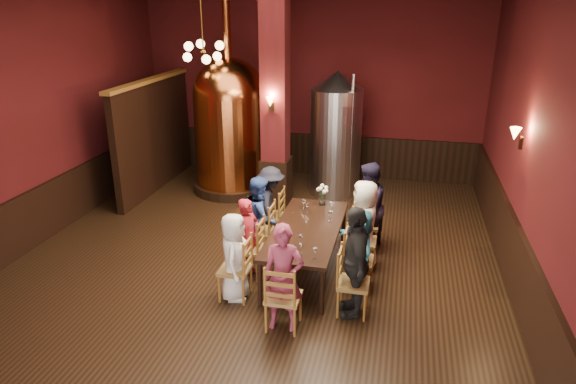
% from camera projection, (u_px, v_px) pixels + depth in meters
% --- Properties ---
extents(room, '(10.00, 10.02, 4.50)m').
position_uv_depth(room, '(248.00, 132.00, 7.51)').
color(room, black).
rests_on(room, ground).
extents(wainscot_right, '(0.08, 9.90, 1.00)m').
position_uv_depth(wainscot_right, '(518.00, 268.00, 7.30)').
color(wainscot_right, black).
rests_on(wainscot_right, ground).
extents(wainscot_back, '(7.90, 0.08, 1.00)m').
position_uv_depth(wainscot_back, '(309.00, 154.00, 12.65)').
color(wainscot_back, black).
rests_on(wainscot_back, ground).
extents(wainscot_left, '(0.08, 9.90, 1.00)m').
position_uv_depth(wainscot_left, '(34.00, 218.00, 8.95)').
color(wainscot_left, black).
rests_on(wainscot_left, ground).
extents(column, '(0.58, 0.58, 4.50)m').
position_uv_depth(column, '(275.00, 98.00, 10.12)').
color(column, '#470F13').
rests_on(column, ground).
extents(partition, '(0.22, 3.50, 2.40)m').
position_uv_depth(partition, '(154.00, 136.00, 11.46)').
color(partition, black).
rests_on(partition, ground).
extents(pendant_cluster, '(0.90, 0.90, 1.70)m').
position_uv_depth(pendant_cluster, '(203.00, 51.00, 10.23)').
color(pendant_cluster, '#A57226').
rests_on(pendant_cluster, room).
extents(sconce_wall, '(0.20, 0.20, 0.36)m').
position_uv_depth(sconce_wall, '(522.00, 137.00, 7.44)').
color(sconce_wall, black).
rests_on(sconce_wall, room).
extents(sconce_column, '(0.20, 0.20, 0.36)m').
position_uv_depth(sconce_column, '(271.00, 103.00, 9.87)').
color(sconce_column, black).
rests_on(sconce_column, column).
extents(dining_table, '(1.01, 2.40, 0.75)m').
position_uv_depth(dining_table, '(307.00, 231.00, 7.99)').
color(dining_table, black).
rests_on(dining_table, ground).
extents(chair_0, '(0.46, 0.46, 0.92)m').
position_uv_depth(chair_0, '(235.00, 269.00, 7.34)').
color(chair_0, olive).
rests_on(chair_0, ground).
extents(person_0, '(0.50, 0.69, 1.31)m').
position_uv_depth(person_0, '(234.00, 257.00, 7.27)').
color(person_0, silver).
rests_on(person_0, ground).
extents(chair_1, '(0.46, 0.46, 0.92)m').
position_uv_depth(chair_1, '(249.00, 248.00, 7.95)').
color(chair_1, olive).
rests_on(chair_1, ground).
extents(person_1, '(0.45, 0.54, 1.27)m').
position_uv_depth(person_1, '(248.00, 238.00, 7.89)').
color(person_1, maroon).
rests_on(person_1, ground).
extents(chair_2, '(0.46, 0.46, 0.92)m').
position_uv_depth(chair_2, '(261.00, 231.00, 8.55)').
color(chair_2, olive).
rests_on(chair_2, ground).
extents(person_2, '(0.49, 0.74, 1.41)m').
position_uv_depth(person_2, '(260.00, 217.00, 8.47)').
color(person_2, '#29458B').
rests_on(person_2, ground).
extents(chair_3, '(0.46, 0.46, 0.92)m').
position_uv_depth(chair_3, '(271.00, 215.00, 9.16)').
color(chair_3, olive).
rests_on(chair_3, ground).
extents(person_3, '(0.71, 0.98, 1.36)m').
position_uv_depth(person_3, '(271.00, 204.00, 9.08)').
color(person_3, black).
rests_on(person_3, ground).
extents(chair_4, '(0.46, 0.46, 0.92)m').
position_uv_depth(chair_4, '(354.00, 283.00, 6.98)').
color(chair_4, olive).
rests_on(chair_4, ground).
extents(person_4, '(0.61, 1.00, 1.58)m').
position_uv_depth(person_4, '(355.00, 261.00, 6.86)').
color(person_4, black).
rests_on(person_4, ground).
extents(chair_5, '(0.46, 0.46, 0.92)m').
position_uv_depth(chair_5, '(359.00, 260.00, 7.59)').
color(chair_5, olive).
rests_on(chair_5, ground).
extents(person_5, '(0.76, 1.24, 1.27)m').
position_uv_depth(person_5, '(359.00, 250.00, 7.53)').
color(person_5, teal).
rests_on(person_5, ground).
extents(chair_6, '(0.46, 0.46, 0.92)m').
position_uv_depth(chair_6, '(363.00, 241.00, 8.19)').
color(chair_6, olive).
rests_on(chair_6, ground).
extents(person_6, '(0.55, 0.77, 1.48)m').
position_uv_depth(person_6, '(364.00, 225.00, 8.09)').
color(person_6, white).
rests_on(person_6, ground).
extents(chair_7, '(0.46, 0.46, 0.92)m').
position_uv_depth(chair_7, '(366.00, 224.00, 8.80)').
color(chair_7, olive).
rests_on(chair_7, ground).
extents(person_7, '(0.56, 0.83, 1.55)m').
position_uv_depth(person_7, '(367.00, 207.00, 8.69)').
color(person_7, black).
rests_on(person_7, ground).
extents(chair_8, '(0.46, 0.46, 0.92)m').
position_uv_depth(chair_8, '(283.00, 297.00, 6.66)').
color(chair_8, olive).
rests_on(chair_8, ground).
extents(person_8, '(0.56, 0.39, 1.47)m').
position_uv_depth(person_8, '(283.00, 278.00, 6.56)').
color(person_8, '#842C45').
rests_on(person_8, ground).
extents(copper_kettle, '(1.77, 1.77, 4.17)m').
position_uv_depth(copper_kettle, '(231.00, 124.00, 11.21)').
color(copper_kettle, black).
rests_on(copper_kettle, ground).
extents(steel_vessel, '(1.34, 1.34, 2.68)m').
position_uv_depth(steel_vessel, '(336.00, 134.00, 11.11)').
color(steel_vessel, '#B2B2B7').
rests_on(steel_vessel, ground).
extents(rose_vase, '(0.22, 0.22, 0.37)m').
position_uv_depth(rose_vase, '(322.00, 192.00, 8.78)').
color(rose_vase, white).
rests_on(rose_vase, dining_table).
extents(wine_glass_0, '(0.07, 0.07, 0.17)m').
position_uv_depth(wine_glass_0, '(300.00, 249.00, 7.09)').
color(wine_glass_0, white).
rests_on(wine_glass_0, dining_table).
extents(wine_glass_1, '(0.07, 0.07, 0.17)m').
position_uv_depth(wine_glass_1, '(290.00, 251.00, 7.05)').
color(wine_glass_1, white).
rests_on(wine_glass_1, dining_table).
extents(wine_glass_2, '(0.07, 0.07, 0.17)m').
position_uv_depth(wine_glass_2, '(315.00, 254.00, 6.98)').
color(wine_glass_2, white).
rests_on(wine_glass_2, dining_table).
extents(wine_glass_3, '(0.07, 0.07, 0.17)m').
position_uv_depth(wine_glass_3, '(307.00, 208.00, 8.48)').
color(wine_glass_3, white).
rests_on(wine_glass_3, dining_table).
extents(wine_glass_4, '(0.07, 0.07, 0.17)m').
position_uv_depth(wine_glass_4, '(301.00, 240.00, 7.36)').
color(wine_glass_4, white).
rests_on(wine_glass_4, dining_table).
extents(wine_glass_5, '(0.07, 0.07, 0.17)m').
position_uv_depth(wine_glass_5, '(304.00, 204.00, 8.65)').
color(wine_glass_5, white).
rests_on(wine_glass_5, dining_table).
extents(wine_glass_6, '(0.07, 0.07, 0.17)m').
position_uv_depth(wine_glass_6, '(332.00, 207.00, 8.53)').
color(wine_glass_6, white).
rests_on(wine_glass_6, dining_table).
extents(wine_glass_7, '(0.07, 0.07, 0.17)m').
position_uv_depth(wine_glass_7, '(330.00, 216.00, 8.18)').
color(wine_glass_7, white).
rests_on(wine_glass_7, dining_table).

